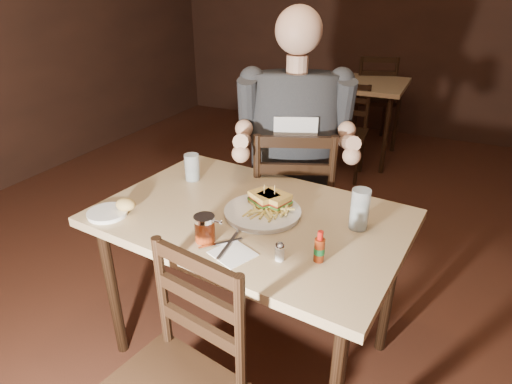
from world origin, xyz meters
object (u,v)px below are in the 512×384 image
at_px(dinner_plate, 263,213).
at_px(glass_right, 360,209).
at_px(hot_sauce, 320,246).
at_px(chair_far, 291,206).
at_px(bg_table, 362,91).
at_px(bg_chair_far, 372,99).
at_px(glass_left, 192,167).
at_px(syrup_dispenser, 205,228).
at_px(diner, 295,117).
at_px(bg_chair_near, 345,134).
at_px(side_plate, 108,214).
at_px(main_table, 251,229).

relative_size(dinner_plate, glass_right, 1.87).
height_order(glass_right, hot_sauce, glass_right).
bearing_deg(glass_right, chair_far, 132.16).
xyz_separation_m(bg_table, hot_sauce, (0.54, -3.00, 0.15)).
relative_size(bg_chair_far, dinner_plate, 3.07).
distance_m(glass_left, syrup_dispenser, 0.56).
bearing_deg(diner, hot_sauce, -85.61).
height_order(dinner_plate, syrup_dispenser, syrup_dispenser).
bearing_deg(bg_chair_near, side_plate, -102.79).
distance_m(main_table, chair_far, 0.65).
bearing_deg(main_table, bg_chair_far, 93.09).
relative_size(main_table, glass_left, 10.15).
bearing_deg(bg_table, side_plate, -96.53).
height_order(diner, glass_left, diner).
relative_size(dinner_plate, glass_left, 2.38).
bearing_deg(chair_far, glass_right, 109.32).
height_order(bg_table, bg_chair_near, bg_chair_near).
distance_m(hot_sauce, side_plate, 0.90).
bearing_deg(glass_left, main_table, -24.18).
relative_size(dinner_plate, hot_sauce, 2.61).
bearing_deg(side_plate, chair_far, 61.45).
distance_m(main_table, diner, 0.66).
relative_size(main_table, dinner_plate, 4.26).
xyz_separation_m(main_table, diner, (-0.03, 0.57, 0.34)).
bearing_deg(dinner_plate, bg_chair_far, 93.93).
xyz_separation_m(glass_right, hot_sauce, (-0.07, -0.28, -0.02)).
height_order(bg_chair_far, glass_right, bg_chair_far).
bearing_deg(dinner_plate, main_table, -164.86).
bearing_deg(bg_chair_near, dinner_plate, -89.01).
relative_size(chair_far, diner, 0.95).
relative_size(chair_far, glass_left, 7.54).
height_order(main_table, syrup_dispenser, syrup_dispenser).
bearing_deg(side_plate, hot_sauce, 4.72).
height_order(main_table, hot_sauce, hot_sauce).
distance_m(bg_chair_far, bg_chair_near, 1.10).
distance_m(bg_table, syrup_dispenser, 3.07).
height_order(bg_chair_near, glass_left, glass_left).
xyz_separation_m(glass_left, hot_sauce, (0.77, -0.38, -0.01)).
distance_m(main_table, hot_sauce, 0.43).
bearing_deg(diner, bg_chair_near, 72.28).
bearing_deg(main_table, glass_left, 155.82).
distance_m(bg_chair_far, glass_left, 3.20).
xyz_separation_m(diner, dinner_plate, (0.08, -0.55, -0.25)).
relative_size(chair_far, bg_chair_far, 1.03).
relative_size(diner, dinner_plate, 3.34).
height_order(syrup_dispenser, side_plate, syrup_dispenser).
bearing_deg(syrup_dispenser, main_table, 81.49).
distance_m(glass_right, side_plate, 1.03).
height_order(chair_far, dinner_plate, chair_far).
bearing_deg(dinner_plate, glass_left, 159.53).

